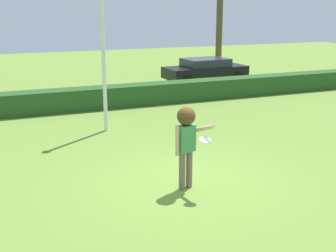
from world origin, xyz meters
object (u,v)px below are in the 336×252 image
at_px(frisbee, 205,140).
at_px(lamppost, 103,36).
at_px(parked_car_black, 205,70).
at_px(person, 186,135).

bearing_deg(frisbee, lamppost, 96.48).
distance_m(frisbee, lamppost, 5.89).
xyz_separation_m(frisbee, parked_car_black, (6.31, 12.31, -0.51)).
height_order(person, lamppost, lamppost).
height_order(person, parked_car_black, person).
distance_m(frisbee, parked_car_black, 13.84).
relative_size(person, parked_car_black, 0.42).
bearing_deg(person, lamppost, 94.76).
relative_size(person, frisbee, 7.29).
bearing_deg(person, parked_car_black, 61.19).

